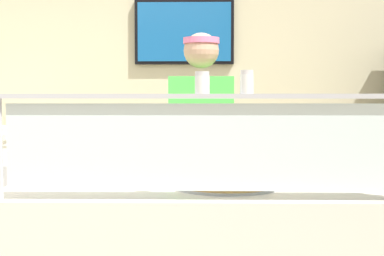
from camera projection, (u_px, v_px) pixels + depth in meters
The scene contains 7 objects.
shop_rear_unit at pixel (208, 99), 4.71m from camera, with size 6.39×0.13×2.70m.
sneeze_guard at pixel (214, 133), 2.30m from camera, with size 1.82×0.06×0.45m.
pizza_tray at pixel (226, 183), 2.65m from camera, with size 0.51×0.51×0.04m.
pizza_server at pixel (229, 180), 2.63m from camera, with size 0.07×0.28×0.01m, color #ADAFB7.
parmesan_shaker at pixel (202, 84), 2.29m from camera, with size 0.06×0.06×0.09m.
pepper_flake_shaker at pixel (247, 83), 2.29m from camera, with size 0.06×0.06×0.10m.
worker_figure at pixel (202, 160), 3.31m from camera, with size 0.41×0.50×1.76m.
Camera 1 is at (0.96, -2.24, 1.39)m, focal length 51.90 mm.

